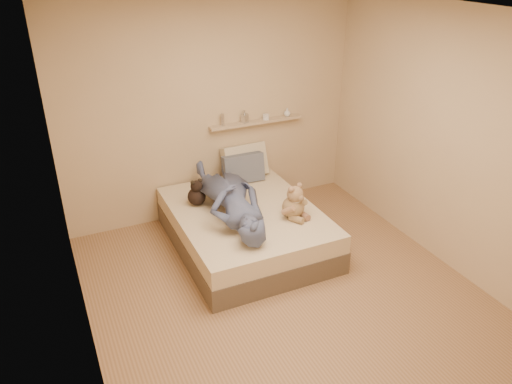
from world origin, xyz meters
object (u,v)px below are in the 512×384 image
pillow_cream (245,161)px  game_console (251,226)px  wall_shelf (256,122)px  bed (245,228)px  dark_plush (197,194)px  teddy_bear (294,204)px  pillow_grey (243,168)px  person (230,197)px

pillow_cream → game_console: bearing=-111.2°
game_console → wall_shelf: 1.71m
bed → dark_plush: bearing=141.8°
teddy_bear → dark_plush: bearing=140.0°
dark_plush → wall_shelf: (0.99, 0.57, 0.52)m
bed → pillow_cream: bearing=66.8°
wall_shelf → bed: bearing=-121.2°
bed → game_console: size_ratio=11.54×
teddy_bear → dark_plush: (-0.84, 0.71, -0.03)m
pillow_grey → wall_shelf: wall_shelf is taller
pillow_cream → person: bearing=-122.4°
pillow_grey → bed: bearing=-111.9°
teddy_bear → dark_plush: 1.10m
pillow_cream → person: 0.98m
game_console → person: bearing=89.0°
person → wall_shelf: 1.25m
game_console → wall_shelf: wall_shelf is taller
pillow_cream → person: size_ratio=0.34×
dark_plush → wall_shelf: size_ratio=0.26×
bed → game_console: 0.68m
wall_shelf → pillow_cream: bearing=-157.9°
game_console → teddy_bear: teddy_bear is taller
teddy_bear → pillow_grey: (-0.13, 1.05, 0.01)m
pillow_cream → wall_shelf: wall_shelf is taller
pillow_cream → dark_plush: bearing=-148.4°
pillow_cream → bed: bearing=-113.2°
pillow_grey → person: 0.82m
person → pillow_cream: bearing=-116.9°
pillow_cream → wall_shelf: size_ratio=0.46×
pillow_cream → person: (-0.53, -0.83, -0.01)m
bed → game_console: bearing=-108.1°
dark_plush → pillow_cream: pillow_cream is taller
teddy_bear → wall_shelf: wall_shelf is taller
pillow_grey → person: person is taller
person → game_console: bearing=94.4°
game_console → dark_plush: (-0.25, 0.89, -0.00)m
bed → pillow_grey: 0.84m
bed → person: (-0.17, -0.00, 0.42)m
teddy_bear → person: (-0.58, 0.36, 0.03)m
bed → person: 0.45m
pillow_grey → person: size_ratio=0.31×
game_console → dark_plush: size_ratio=0.53×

